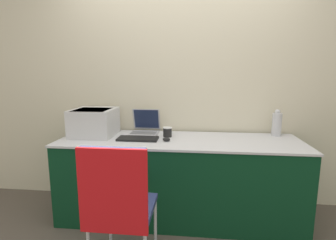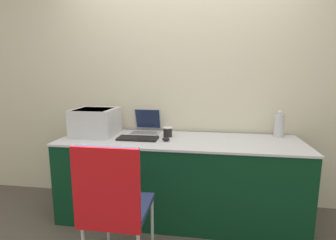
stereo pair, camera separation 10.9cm
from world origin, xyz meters
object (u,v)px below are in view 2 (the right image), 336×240
(metal_pitcher, at_px, (279,124))
(printer, at_px, (96,121))
(external_keyboard, at_px, (138,138))
(chair, at_px, (113,199))
(laptop_left, at_px, (146,128))
(mouse, at_px, (166,139))
(coffee_cup, at_px, (168,132))

(metal_pitcher, bearing_deg, printer, -174.08)
(external_keyboard, bearing_deg, chair, -86.20)
(external_keyboard, distance_m, metal_pitcher, 1.40)
(chair, bearing_deg, laptop_left, 92.19)
(laptop_left, distance_m, mouse, 0.41)
(coffee_cup, relative_size, mouse, 1.33)
(laptop_left, distance_m, coffee_cup, 0.29)
(laptop_left, bearing_deg, metal_pitcher, 1.55)
(coffee_cup, height_order, metal_pitcher, metal_pitcher)
(laptop_left, relative_size, metal_pitcher, 1.22)
(printer, relative_size, laptop_left, 1.29)
(laptop_left, distance_m, chair, 1.14)
(laptop_left, bearing_deg, external_keyboard, -92.63)
(coffee_cup, xyz_separation_m, mouse, (0.01, -0.18, -0.03))
(laptop_left, height_order, coffee_cup, laptop_left)
(printer, height_order, coffee_cup, printer)
(printer, bearing_deg, mouse, -11.63)
(external_keyboard, height_order, metal_pitcher, metal_pitcher)
(printer, height_order, metal_pitcher, printer)
(external_keyboard, bearing_deg, coffee_cup, 28.99)
(coffee_cup, bearing_deg, printer, -178.29)
(external_keyboard, xyz_separation_m, mouse, (0.28, -0.03, 0.01))
(coffee_cup, distance_m, metal_pitcher, 1.11)
(metal_pitcher, bearing_deg, mouse, -162.32)
(printer, bearing_deg, metal_pitcher, 5.92)
(printer, height_order, laptop_left, printer)
(coffee_cup, bearing_deg, external_keyboard, -151.01)
(printer, xyz_separation_m, coffee_cup, (0.74, 0.02, -0.10))
(printer, distance_m, coffee_cup, 0.75)
(printer, xyz_separation_m, mouse, (0.75, -0.15, -0.13))
(laptop_left, relative_size, external_keyboard, 0.86)
(laptop_left, xyz_separation_m, metal_pitcher, (1.35, 0.04, 0.07))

